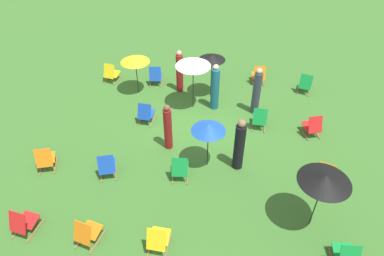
% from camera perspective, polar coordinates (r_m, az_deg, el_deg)
% --- Properties ---
extents(ground_plane, '(40.00, 40.00, 0.00)m').
position_cam_1_polar(ground_plane, '(12.94, 0.67, 1.64)').
color(ground_plane, '#386B28').
extents(deckchair_0, '(0.55, 0.80, 0.83)m').
position_cam_1_polar(deckchair_0, '(14.81, -6.00, 8.50)').
color(deckchair_0, olive).
rests_on(deckchair_0, ground).
extents(deckchair_1, '(0.69, 0.87, 0.83)m').
position_cam_1_polar(deckchair_1, '(11.07, 20.96, -7.07)').
color(deckchair_1, olive).
rests_on(deckchair_1, ground).
extents(deckchair_2, '(0.52, 0.79, 0.83)m').
position_cam_1_polar(deckchair_2, '(9.04, -5.57, -17.71)').
color(deckchair_2, olive).
rests_on(deckchair_2, ground).
extents(deckchair_3, '(0.68, 0.87, 0.83)m').
position_cam_1_polar(deckchair_3, '(10.89, -13.79, -6.05)').
color(deckchair_3, olive).
rests_on(deckchair_3, ground).
extents(deckchair_4, '(0.65, 0.86, 0.83)m').
position_cam_1_polar(deckchair_4, '(9.47, -16.87, -16.15)').
color(deckchair_4, olive).
rests_on(deckchair_4, ground).
extents(deckchair_5, '(0.53, 0.79, 0.83)m').
position_cam_1_polar(deckchair_5, '(9.51, 23.99, -18.54)').
color(deckchair_5, olive).
rests_on(deckchair_5, ground).
extents(deckchair_6, '(0.64, 0.85, 0.83)m').
position_cam_1_polar(deckchair_6, '(15.31, -13.12, 8.75)').
color(deckchair_6, olive).
rests_on(deckchair_6, ground).
extents(deckchair_7, '(0.59, 0.83, 0.83)m').
position_cam_1_polar(deckchair_7, '(15.05, 10.91, 8.52)').
color(deckchair_7, olive).
rests_on(deckchair_7, ground).
extents(deckchair_8, '(0.60, 0.83, 0.83)m').
position_cam_1_polar(deckchair_8, '(10.25, -26.00, -13.78)').
color(deckchair_8, olive).
rests_on(deckchair_8, ground).
extents(deckchair_9, '(0.68, 0.87, 0.83)m').
position_cam_1_polar(deckchair_9, '(11.70, -22.93, -4.73)').
color(deckchair_9, olive).
rests_on(deckchair_9, ground).
extents(deckchair_10, '(0.54, 0.80, 0.83)m').
position_cam_1_polar(deckchair_10, '(12.67, -7.58, 2.38)').
color(deckchair_10, olive).
rests_on(deckchair_10, ground).
extents(deckchair_11, '(0.67, 0.86, 0.83)m').
position_cam_1_polar(deckchair_11, '(14.92, 18.16, 6.87)').
color(deckchair_11, olive).
rests_on(deckchair_11, ground).
extents(deckchair_12, '(0.67, 0.86, 0.83)m').
position_cam_1_polar(deckchair_12, '(12.69, 19.20, 0.29)').
color(deckchair_12, olive).
rests_on(deckchair_12, ground).
extents(deckchair_13, '(0.54, 0.80, 0.83)m').
position_cam_1_polar(deckchair_13, '(10.51, -1.98, -6.61)').
color(deckchair_13, olive).
rests_on(deckchair_13, ground).
extents(deckchair_14, '(0.52, 0.79, 0.83)m').
position_cam_1_polar(deckchair_14, '(12.55, 11.05, 1.54)').
color(deckchair_14, olive).
rests_on(deckchair_14, ground).
extents(umbrella_0, '(1.29, 1.29, 1.89)m').
position_cam_1_polar(umbrella_0, '(8.89, 21.04, -7.80)').
color(umbrella_0, black).
rests_on(umbrella_0, ground).
extents(umbrella_1, '(1.13, 1.13, 1.64)m').
position_cam_1_polar(umbrella_1, '(13.78, -9.37, 11.14)').
color(umbrella_1, black).
rests_on(umbrella_1, ground).
extents(umbrella_2, '(1.27, 1.27, 2.01)m').
position_cam_1_polar(umbrella_2, '(12.50, 0.19, 10.58)').
color(umbrella_2, black).
rests_on(umbrella_2, ground).
extents(umbrella_3, '(1.03, 1.03, 1.67)m').
position_cam_1_polar(umbrella_3, '(10.11, 2.72, 0.12)').
color(umbrella_3, black).
rests_on(umbrella_3, ground).
extents(umbrella_4, '(1.02, 1.02, 1.85)m').
position_cam_1_polar(umbrella_4, '(13.31, 3.31, 11.59)').
color(umbrella_4, black).
rests_on(umbrella_4, ground).
extents(person_0, '(0.39, 0.39, 1.89)m').
position_cam_1_polar(person_0, '(12.96, 10.56, 5.83)').
color(person_0, '#333847').
rests_on(person_0, ground).
extents(person_1, '(0.28, 0.28, 1.80)m').
position_cam_1_polar(person_1, '(14.05, -2.06, 9.18)').
color(person_1, maroon).
rests_on(person_1, ground).
extents(person_2, '(0.33, 0.33, 1.72)m').
position_cam_1_polar(person_2, '(11.23, -3.99, 0.03)').
color(person_2, maroon).
rests_on(person_2, ground).
extents(person_3, '(0.44, 0.44, 1.86)m').
position_cam_1_polar(person_3, '(10.57, 7.78, -2.89)').
color(person_3, black).
rests_on(person_3, ground).
extents(person_4, '(0.42, 0.42, 1.87)m').
position_cam_1_polar(person_4, '(13.02, 3.80, 6.56)').
color(person_4, '#195972').
rests_on(person_4, ground).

